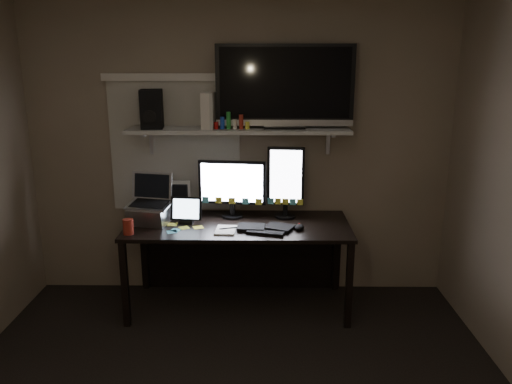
{
  "coord_description": "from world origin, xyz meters",
  "views": [
    {
      "loc": [
        0.19,
        -2.41,
        2.03
      ],
      "look_at": [
        0.15,
        1.25,
        1.05
      ],
      "focal_mm": 35.0,
      "sensor_mm": 36.0,
      "label": 1
    }
  ],
  "objects_px": {
    "desk": "(239,239)",
    "monitor_portrait": "(286,182)",
    "monitor_landscape": "(232,189)",
    "cup": "(128,227)",
    "laptop": "(149,200)",
    "mouse": "(299,227)",
    "tablet": "(186,210)",
    "keyboard": "(265,228)",
    "tv": "(285,87)",
    "speaker": "(152,109)",
    "game_console": "(210,110)"
  },
  "relations": [
    {
      "from": "laptop",
      "to": "tv",
      "type": "relative_size",
      "value": 0.35
    },
    {
      "from": "laptop",
      "to": "game_console",
      "type": "distance_m",
      "value": 0.87
    },
    {
      "from": "desk",
      "to": "tv",
      "type": "xyz_separation_m",
      "value": [
        0.37,
        0.1,
        1.26
      ]
    },
    {
      "from": "monitor_landscape",
      "to": "cup",
      "type": "distance_m",
      "value": 0.9
    },
    {
      "from": "monitor_landscape",
      "to": "monitor_portrait",
      "type": "height_order",
      "value": "monitor_portrait"
    },
    {
      "from": "mouse",
      "to": "monitor_landscape",
      "type": "bearing_deg",
      "value": 167.51
    },
    {
      "from": "tv",
      "to": "tablet",
      "type": "bearing_deg",
      "value": -164.69
    },
    {
      "from": "monitor_portrait",
      "to": "speaker",
      "type": "height_order",
      "value": "speaker"
    },
    {
      "from": "tablet",
      "to": "laptop",
      "type": "xyz_separation_m",
      "value": [
        -0.3,
        0.0,
        0.08
      ]
    },
    {
      "from": "cup",
      "to": "desk",
      "type": "bearing_deg",
      "value": 24.27
    },
    {
      "from": "mouse",
      "to": "laptop",
      "type": "relative_size",
      "value": 0.27
    },
    {
      "from": "monitor_portrait",
      "to": "game_console",
      "type": "relative_size",
      "value": 2.14
    },
    {
      "from": "monitor_portrait",
      "to": "speaker",
      "type": "xyz_separation_m",
      "value": [
        -1.09,
        0.02,
        0.6
      ]
    },
    {
      "from": "mouse",
      "to": "game_console",
      "type": "distance_m",
      "value": 1.18
    },
    {
      "from": "monitor_landscape",
      "to": "mouse",
      "type": "relative_size",
      "value": 5.27
    },
    {
      "from": "mouse",
      "to": "monitor_portrait",
      "type": "bearing_deg",
      "value": 124.86
    },
    {
      "from": "tablet",
      "to": "cup",
      "type": "distance_m",
      "value": 0.49
    },
    {
      "from": "desk",
      "to": "speaker",
      "type": "distance_m",
      "value": 1.29
    },
    {
      "from": "mouse",
      "to": "game_console",
      "type": "bearing_deg",
      "value": 172.07
    },
    {
      "from": "desk",
      "to": "tv",
      "type": "bearing_deg",
      "value": 15.43
    },
    {
      "from": "speaker",
      "to": "monitor_landscape",
      "type": "bearing_deg",
      "value": -7.51
    },
    {
      "from": "monitor_portrait",
      "to": "speaker",
      "type": "relative_size",
      "value": 1.97
    },
    {
      "from": "desk",
      "to": "game_console",
      "type": "relative_size",
      "value": 6.3
    },
    {
      "from": "monitor_landscape",
      "to": "desk",
      "type": "bearing_deg",
      "value": -39.51
    },
    {
      "from": "speaker",
      "to": "monitor_portrait",
      "type": "bearing_deg",
      "value": -7.34
    },
    {
      "from": "mouse",
      "to": "laptop",
      "type": "height_order",
      "value": "laptop"
    },
    {
      "from": "laptop",
      "to": "cup",
      "type": "height_order",
      "value": "laptop"
    },
    {
      "from": "cup",
      "to": "speaker",
      "type": "relative_size",
      "value": 0.38
    },
    {
      "from": "desk",
      "to": "tablet",
      "type": "bearing_deg",
      "value": -165.61
    },
    {
      "from": "mouse",
      "to": "cup",
      "type": "xyz_separation_m",
      "value": [
        -1.31,
        -0.12,
        0.04
      ]
    },
    {
      "from": "mouse",
      "to": "tablet",
      "type": "distance_m",
      "value": 0.92
    },
    {
      "from": "desk",
      "to": "monitor_portrait",
      "type": "relative_size",
      "value": 2.94
    },
    {
      "from": "monitor_landscape",
      "to": "keyboard",
      "type": "bearing_deg",
      "value": -41.24
    },
    {
      "from": "mouse",
      "to": "cup",
      "type": "relative_size",
      "value": 0.91
    },
    {
      "from": "tablet",
      "to": "speaker",
      "type": "bearing_deg",
      "value": 152.72
    },
    {
      "from": "desk",
      "to": "speaker",
      "type": "relative_size",
      "value": 5.81
    },
    {
      "from": "keyboard",
      "to": "tv",
      "type": "distance_m",
      "value": 1.13
    },
    {
      "from": "laptop",
      "to": "monitor_portrait",
      "type": "bearing_deg",
      "value": 20.46
    },
    {
      "from": "tv",
      "to": "speaker",
      "type": "relative_size",
      "value": 3.56
    },
    {
      "from": "monitor_landscape",
      "to": "mouse",
      "type": "height_order",
      "value": "monitor_landscape"
    },
    {
      "from": "monitor_portrait",
      "to": "game_console",
      "type": "distance_m",
      "value": 0.86
    },
    {
      "from": "cup",
      "to": "tv",
      "type": "relative_size",
      "value": 0.11
    },
    {
      "from": "tv",
      "to": "laptop",
      "type": "bearing_deg",
      "value": -168.7
    },
    {
      "from": "monitor_landscape",
      "to": "tv",
      "type": "distance_m",
      "value": 0.94
    },
    {
      "from": "keyboard",
      "to": "tv",
      "type": "relative_size",
      "value": 0.4
    },
    {
      "from": "keyboard",
      "to": "mouse",
      "type": "bearing_deg",
      "value": 14.12
    },
    {
      "from": "tv",
      "to": "game_console",
      "type": "xyz_separation_m",
      "value": [
        -0.6,
        -0.01,
        -0.19
      ]
    },
    {
      "from": "laptop",
      "to": "tablet",
      "type": "bearing_deg",
      "value": 11.84
    },
    {
      "from": "monitor_portrait",
      "to": "monitor_landscape",
      "type": "bearing_deg",
      "value": -174.54
    },
    {
      "from": "monitor_portrait",
      "to": "laptop",
      "type": "distance_m",
      "value": 1.12
    }
  ]
}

